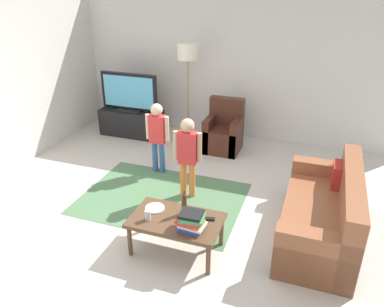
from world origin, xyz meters
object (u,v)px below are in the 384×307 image
couch (326,216)px  plate (155,208)px  floor_lamp (188,57)px  child_center (188,151)px  coffee_table (176,222)px  soda_can (148,215)px  tv (129,93)px  armchair (224,133)px  child_near_tv (158,132)px  tv_remote (207,219)px  book_stack (191,221)px  tv_stand (132,123)px  bottle (184,204)px

couch → plate: bearing=-159.3°
floor_lamp → child_center: 2.18m
couch → coffee_table: 1.75m
floor_lamp → child_center: (0.69, -1.88, -0.85)m
coffee_table → soda_can: 0.32m
tv → couch: (3.61, -2.04, -0.56)m
armchair → coffee_table: armchair is taller
child_near_tv → coffee_table: (0.96, -1.64, -0.30)m
soda_can → plate: bearing=95.1°
tv_remote → floor_lamp: bearing=101.3°
floor_lamp → book_stack: (1.19, -3.13, -1.02)m
child_near_tv → soda_can: size_ratio=9.33×
tv → soda_can: 3.47m
coffee_table → plate: 0.32m
tv_stand → coffee_table: size_ratio=1.20×
couch → child_near_tv: child_near_tv is taller
coffee_table → tv_remote: size_ratio=5.88×
child_near_tv → armchair: bearing=58.2°
plate → tv_stand: bearing=122.6°
soda_can → book_stack: bearing=-0.1°
tv → soda_can: tv is taller
armchair → book_stack: size_ratio=3.06×
tv → armchair: (1.84, -0.02, -0.55)m
tv → armchair: size_ratio=1.22×
floor_lamp → soda_can: size_ratio=14.83×
tv_stand → child_near_tv: child_near_tv is taller
couch → book_stack: couch is taller
armchair → tv_remote: armchair is taller
tv_stand → tv: bearing=-90.0°
armchair → bottle: bearing=-84.2°
coffee_table → bottle: bottle is taller
plate → child_near_tv: bearing=113.0°
bottle → tv_stand: bearing=127.7°
couch → child_near_tv: bearing=161.4°
armchair → child_near_tv: 1.43m
floor_lamp → couch: bearing=-41.3°
tv_stand → tv_remote: tv_stand is taller
tv_stand → bottle: (2.11, -2.74, 0.31)m
tv → child_center: size_ratio=0.96×
tv_stand → couch: couch is taller
couch → floor_lamp: 3.58m
tv → child_near_tv: 1.64m
couch → floor_lamp: (-2.52, 2.21, 1.25)m
book_stack → bottle: bottle is taller
armchair → child_center: bearing=-91.9°
child_near_tv → tv_remote: size_ratio=6.59×
soda_can → child_near_tv: bearing=111.0°
bottle → plate: bottle is taller
couch → tv_remote: bearing=-150.4°
plate → soda_can: bearing=-84.9°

